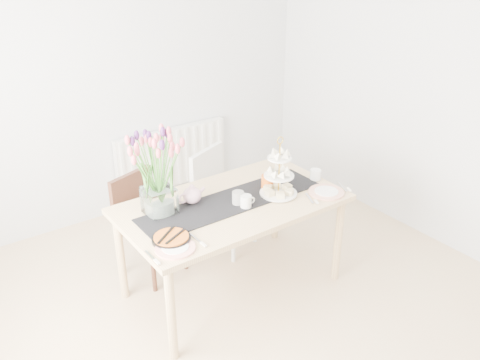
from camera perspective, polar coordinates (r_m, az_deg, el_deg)
room_shell at (r=2.90m, az=3.73°, el=1.89°), size 4.50×4.50×4.50m
radiator at (r=5.17m, az=-7.60°, el=2.58°), size 1.20×0.08×0.60m
dining_table at (r=3.67m, az=-0.88°, el=-3.51°), size 1.60×0.90×0.75m
chair_brown at (r=4.06m, az=-10.79°, el=-4.12°), size 0.52×0.52×0.83m
chair_white at (r=4.31m, az=-2.47°, el=-1.34°), size 0.56×0.56×0.87m
table_runner at (r=3.63m, az=-0.89°, el=-2.40°), size 1.40×0.35×0.01m
tulip_vase at (r=3.36m, az=-9.38°, el=2.11°), size 0.71×0.71×0.61m
cake_stand at (r=3.69m, az=4.37°, el=-0.06°), size 0.28×0.28×0.40m
teapot at (r=3.60m, az=-5.40°, el=-1.71°), size 0.22×0.18×0.14m
cream_jug at (r=3.99m, az=8.46°, el=0.59°), size 0.10×0.10×0.08m
tart_tin at (r=3.22m, az=-7.72°, el=-6.51°), size 0.25×0.25×0.03m
mug_grey at (r=3.58m, az=-0.23°, el=-2.05°), size 0.09×0.09×0.10m
mug_white at (r=3.54m, az=0.67°, el=-2.45°), size 0.09×0.09×0.09m
mug_orange at (r=3.80m, az=3.10°, el=-0.23°), size 0.12×0.12×0.11m
plate_left at (r=3.14m, az=-7.29°, el=-7.59°), size 0.25×0.25×0.01m
plate_right at (r=3.81m, az=9.67°, el=-1.35°), size 0.35×0.35×0.01m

